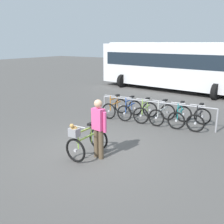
% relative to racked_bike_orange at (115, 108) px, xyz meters
% --- Properties ---
extents(ground_plane, '(80.00, 80.00, 0.00)m').
position_rel_racked_bike_orange_xyz_m(ground_plane, '(1.61, -3.47, -0.37)').
color(ground_plane, '#514F4C').
extents(bike_rack_rail, '(4.60, 0.41, 0.88)m').
position_rel_racked_bike_orange_xyz_m(bike_rack_rail, '(1.86, -0.03, 0.33)').
color(bike_rack_rail, '#99999E').
rests_on(bike_rack_rail, ground).
extents(racked_bike_orange, '(0.70, 1.13, 0.98)m').
position_rel_racked_bike_orange_xyz_m(racked_bike_orange, '(0.00, 0.00, 0.00)').
color(racked_bike_orange, black).
rests_on(racked_bike_orange, ground).
extents(racked_bike_blue, '(0.73, 1.12, 0.97)m').
position_rel_racked_bike_orange_xyz_m(racked_bike_blue, '(0.70, 0.05, -0.00)').
color(racked_bike_blue, black).
rests_on(racked_bike_blue, ground).
extents(racked_bike_lime, '(0.75, 1.14, 0.97)m').
position_rel_racked_bike_orange_xyz_m(racked_bike_lime, '(1.40, 0.11, -0.00)').
color(racked_bike_lime, black).
rests_on(racked_bike_lime, ground).
extents(racked_bike_white, '(0.72, 1.15, 0.98)m').
position_rel_racked_bike_orange_xyz_m(racked_bike_white, '(2.09, 0.16, 0.00)').
color(racked_bike_white, black).
rests_on(racked_bike_white, ground).
extents(racked_bike_teal, '(0.73, 1.12, 0.97)m').
position_rel_racked_bike_orange_xyz_m(racked_bike_teal, '(2.79, 0.22, 0.00)').
color(racked_bike_teal, black).
rests_on(racked_bike_teal, ground).
extents(racked_bike_black, '(0.68, 1.13, 0.98)m').
position_rel_racked_bike_orange_xyz_m(racked_bike_black, '(3.49, 0.27, 0.00)').
color(racked_bike_black, black).
rests_on(racked_bike_black, ground).
extents(featured_bicycle, '(0.66, 1.21, 1.09)m').
position_rel_racked_bike_orange_xyz_m(featured_bicycle, '(1.54, -3.98, 0.12)').
color(featured_bicycle, black).
rests_on(featured_bicycle, ground).
extents(person_with_featured_bike, '(0.52, 0.25, 1.64)m').
position_rel_racked_bike_orange_xyz_m(person_with_featured_bike, '(1.89, -3.80, 0.54)').
color(person_with_featured_bike, brown).
rests_on(person_with_featured_bike, ground).
extents(bus_distant, '(10.22, 4.17, 3.08)m').
position_rel_racked_bike_orange_xyz_m(bus_distant, '(-0.22, 7.42, 1.37)').
color(bus_distant, silver).
rests_on(bus_distant, ground).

